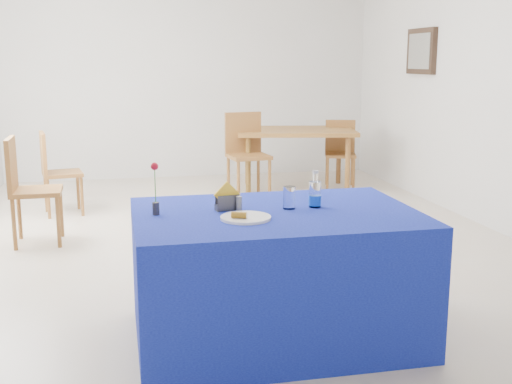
{
  "coord_description": "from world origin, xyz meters",
  "views": [
    {
      "loc": [
        -0.99,
        -5.38,
        1.6
      ],
      "look_at": [
        -0.29,
        -2.15,
        0.92
      ],
      "focal_mm": 45.0,
      "sensor_mm": 36.0,
      "label": 1
    }
  ],
  "objects_px": {
    "chair_win_b": "(54,167)",
    "oak_table": "(296,136)",
    "blue_table": "(276,275)",
    "chair_win_a": "(25,183)",
    "chair_bg_left": "(246,149)",
    "plate": "(246,218)",
    "water_bottle": "(315,195)",
    "chair_bg_right": "(340,149)"
  },
  "relations": [
    {
      "from": "chair_win_b",
      "to": "oak_table",
      "type": "bearing_deg",
      "value": -84.22
    },
    {
      "from": "oak_table",
      "to": "chair_win_b",
      "type": "distance_m",
      "value": 2.95
    },
    {
      "from": "blue_table",
      "to": "chair_win_a",
      "type": "xyz_separation_m",
      "value": [
        -1.67,
        2.36,
        0.17
      ]
    },
    {
      "from": "chair_bg_left",
      "to": "chair_win_b",
      "type": "bearing_deg",
      "value": -174.77
    },
    {
      "from": "chair_win_a",
      "to": "plate",
      "type": "bearing_deg",
      "value": -150.5
    },
    {
      "from": "water_bottle",
      "to": "chair_bg_right",
      "type": "distance_m",
      "value": 4.56
    },
    {
      "from": "blue_table",
      "to": "water_bottle",
      "type": "xyz_separation_m",
      "value": [
        0.25,
        0.06,
        0.45
      ]
    },
    {
      "from": "blue_table",
      "to": "chair_bg_right",
      "type": "height_order",
      "value": "chair_bg_right"
    },
    {
      "from": "oak_table",
      "to": "chair_bg_left",
      "type": "xyz_separation_m",
      "value": [
        -0.7,
        -0.31,
        -0.1
      ]
    },
    {
      "from": "plate",
      "to": "oak_table",
      "type": "xyz_separation_m",
      "value": [
        1.52,
        4.39,
        -0.09
      ]
    },
    {
      "from": "water_bottle",
      "to": "chair_win_a",
      "type": "xyz_separation_m",
      "value": [
        -1.91,
        2.3,
        -0.28
      ]
    },
    {
      "from": "chair_bg_left",
      "to": "chair_win_a",
      "type": "height_order",
      "value": "chair_bg_left"
    },
    {
      "from": "chair_bg_left",
      "to": "chair_bg_right",
      "type": "xyz_separation_m",
      "value": [
        1.3,
        0.35,
        -0.09
      ]
    },
    {
      "from": "water_bottle",
      "to": "chair_win_a",
      "type": "height_order",
      "value": "water_bottle"
    },
    {
      "from": "plate",
      "to": "chair_bg_left",
      "type": "distance_m",
      "value": 4.17
    },
    {
      "from": "blue_table",
      "to": "chair_bg_right",
      "type": "distance_m",
      "value": 4.7
    },
    {
      "from": "plate",
      "to": "oak_table",
      "type": "relative_size",
      "value": 0.17
    },
    {
      "from": "blue_table",
      "to": "water_bottle",
      "type": "bearing_deg",
      "value": 13.67
    },
    {
      "from": "chair_bg_left",
      "to": "chair_win_a",
      "type": "relative_size",
      "value": 1.05
    },
    {
      "from": "chair_win_a",
      "to": "chair_win_b",
      "type": "xyz_separation_m",
      "value": [
        0.14,
        1.1,
        -0.04
      ]
    },
    {
      "from": "blue_table",
      "to": "chair_win_a",
      "type": "relative_size",
      "value": 1.69
    },
    {
      "from": "blue_table",
      "to": "chair_bg_right",
      "type": "relative_size",
      "value": 1.89
    },
    {
      "from": "oak_table",
      "to": "chair_bg_left",
      "type": "bearing_deg",
      "value": -156.18
    },
    {
      "from": "oak_table",
      "to": "chair_win_a",
      "type": "relative_size",
      "value": 1.67
    },
    {
      "from": "chair_bg_left",
      "to": "chair_win_b",
      "type": "distance_m",
      "value": 2.2
    },
    {
      "from": "plate",
      "to": "water_bottle",
      "type": "bearing_deg",
      "value": 24.0
    },
    {
      "from": "chair_bg_right",
      "to": "chair_win_a",
      "type": "bearing_deg",
      "value": -134.92
    },
    {
      "from": "chair_win_b",
      "to": "water_bottle",
      "type": "bearing_deg",
      "value": -162.27
    },
    {
      "from": "water_bottle",
      "to": "chair_bg_right",
      "type": "bearing_deg",
      "value": 68.48
    },
    {
      "from": "blue_table",
      "to": "water_bottle",
      "type": "relative_size",
      "value": 7.44
    },
    {
      "from": "chair_bg_left",
      "to": "chair_win_a",
      "type": "distance_m",
      "value": 2.78
    },
    {
      "from": "plate",
      "to": "chair_win_a",
      "type": "distance_m",
      "value": 2.9
    },
    {
      "from": "chair_win_a",
      "to": "chair_bg_right",
      "type": "bearing_deg",
      "value": -62.47
    },
    {
      "from": "chair_bg_left",
      "to": "chair_win_a",
      "type": "bearing_deg",
      "value": -152.84
    },
    {
      "from": "plate",
      "to": "chair_bg_left",
      "type": "bearing_deg",
      "value": 78.63
    },
    {
      "from": "plate",
      "to": "chair_win_b",
      "type": "distance_m",
      "value": 3.84
    },
    {
      "from": "blue_table",
      "to": "chair_win_a",
      "type": "bearing_deg",
      "value": 125.24
    },
    {
      "from": "chair_bg_right",
      "to": "water_bottle",
      "type": "bearing_deg",
      "value": -94.8
    },
    {
      "from": "oak_table",
      "to": "chair_bg_right",
      "type": "xyz_separation_m",
      "value": [
        0.6,
        0.04,
        -0.19
      ]
    },
    {
      "from": "blue_table",
      "to": "chair_bg_left",
      "type": "distance_m",
      "value": 3.99
    },
    {
      "from": "plate",
      "to": "chair_bg_right",
      "type": "xyz_separation_m",
      "value": [
        2.12,
        4.43,
        -0.28
      ]
    },
    {
      "from": "plate",
      "to": "chair_win_a",
      "type": "bearing_deg",
      "value": 120.33
    }
  ]
}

